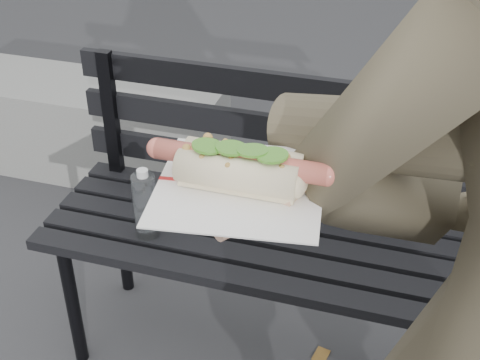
# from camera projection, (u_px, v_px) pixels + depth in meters

# --- Properties ---
(park_bench) EXTENTS (1.50, 0.44, 0.88)m
(park_bench) POSITION_uv_depth(u_px,v_px,m) (314.00, 216.00, 1.84)
(park_bench) COLOR black
(park_bench) RESTS_ON ground
(concrete_block) EXTENTS (1.20, 0.40, 0.40)m
(concrete_block) POSITION_uv_depth(u_px,v_px,m) (88.00, 126.00, 2.94)
(concrete_block) COLOR slate
(concrete_block) RESTS_ON ground
(held_hotdog) EXTENTS (0.62, 0.30, 0.20)m
(held_hotdog) POSITION_uv_depth(u_px,v_px,m) (417.00, 154.00, 0.75)
(held_hotdog) COLOR #4D4433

